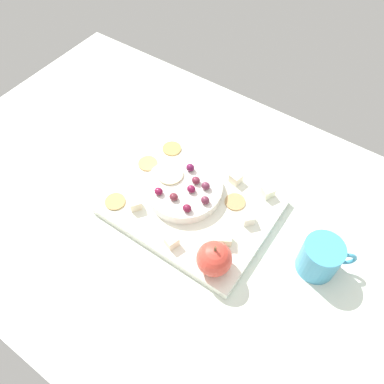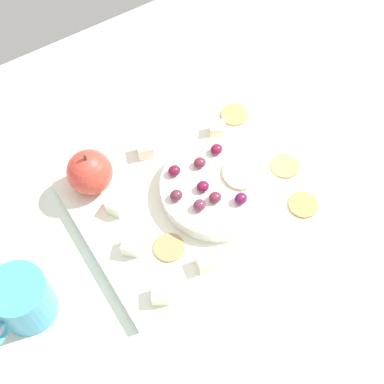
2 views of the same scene
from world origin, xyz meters
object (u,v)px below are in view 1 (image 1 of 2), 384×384
cheese_cube_5 (236,178)px  grape_7 (196,180)px  serving_dish (184,189)px  cracker_0 (235,202)px  platter (192,206)px  cracker_3 (148,164)px  cheese_cube_2 (172,241)px  grape_3 (159,191)px  cheese_cube_4 (225,239)px  cracker_2 (115,202)px  apple_whole (214,259)px  cracker_1 (172,149)px  cheese_cube_3 (135,204)px  grape_0 (191,189)px  cheese_cube_1 (248,218)px  grape_2 (206,186)px  grape_4 (190,168)px  grape_1 (187,208)px  cheese_cube_0 (268,192)px  grape_6 (174,197)px  cup (320,258)px  grape_5 (205,200)px  apple_slice_0 (170,174)px

cheese_cube_5 → grape_7: grape_7 is taller
serving_dish → cracker_0: bearing=-159.2°
platter → cracker_3: bearing=-12.3°
cheese_cube_2 → grape_3: grape_3 is taller
cheese_cube_4 → cracker_2: cheese_cube_4 is taller
grape_3 → apple_whole: bearing=160.3°
serving_dish → cracker_1: (10.07, -9.02, -1.09)cm
cracker_1 → grape_3: 15.88cm
apple_whole → cheese_cube_5: 22.36cm
cheese_cube_3 → cracker_3: (5.54, -11.26, -1.02)cm
serving_dish → apple_whole: bearing=143.1°
apple_whole → cracker_2: apple_whole is taller
grape_0 → cheese_cube_1: bearing=-172.1°
grape_2 → grape_4: size_ratio=1.00×
cheese_cube_5 → grape_3: size_ratio=1.25×
cheese_cube_3 → grape_1: (-10.90, -4.38, 2.19)cm
cracker_2 → grape_4: 18.55cm
platter → cheese_cube_1: (-12.53, -2.97, 2.21)cm
cracker_3 → cheese_cube_4: bearing=164.4°
cracker_2 → grape_2: (-15.52, -13.12, 3.26)cm
cheese_cube_1 → cracker_3: bearing=-0.7°
apple_whole → grape_3: (18.69, -6.69, -0.14)cm
cheese_cube_2 → cracker_0: 17.39cm
cheese_cube_0 → cracker_2: 34.28cm
grape_2 → platter: bearing=71.6°
cheese_cube_3 → serving_dish: bearing=-124.3°
grape_1 → grape_6: (4.08, -0.81, -0.04)cm
cheese_cube_5 → cracker_3: 21.45cm
cheese_cube_4 → grape_7: bearing=-31.3°
platter → cracker_0: bearing=-143.9°
cheese_cube_4 → grape_3: bearing=-1.9°
cheese_cube_3 → grape_7: grape_7 is taller
cracker_3 → cup: cup is taller
cheese_cube_1 → grape_6: 16.59cm
cheese_cube_1 → cup: size_ratio=0.24×
cheese_cube_1 → cracker_0: cheese_cube_1 is taller
cheese_cube_0 → grape_2: bearing=34.8°
cheese_cube_2 → grape_0: bearing=-74.4°
cheese_cube_5 → grape_5: size_ratio=1.25×
cracker_1 → grape_0: (-12.37, 9.40, 3.18)cm
grape_5 → cheese_cube_2: bearing=85.7°
cheese_cube_5 → cup: size_ratio=0.24×
cheese_cube_2 → cheese_cube_5: (-2.45, -21.63, 0.00)cm
cheese_cube_1 → apple_slice_0: bearing=2.5°
cheese_cube_5 → grape_2: size_ratio=1.25×
cracker_1 → cup: size_ratio=0.45×
cheese_cube_3 → grape_6: grape_6 is taller
cracker_0 → grape_0: bearing=27.6°
apple_slice_0 → grape_4: bearing=-127.3°
platter → grape_6: (2.90, 2.74, 4.36)cm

